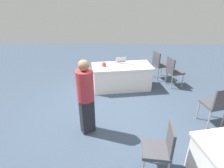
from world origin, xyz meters
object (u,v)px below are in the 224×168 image
object	(u,v)px
person_attendee_standing	(86,95)
yarn_ball	(104,64)
laptop_silver	(121,63)
chair_by_pillar	(173,70)
chair_tucked_right	(216,103)
chair_near_front	(161,147)
scissors_red	(134,65)
table_foreground	(122,77)
chair_tucked_left	(159,63)

from	to	relation	value
person_attendee_standing	yarn_ball	distance (m)	2.01
person_attendee_standing	laptop_silver	distance (m)	2.31
chair_by_pillar	yarn_ball	bearing A→B (deg)	-98.02
chair_tucked_right	yarn_ball	size ratio (longest dim) A/B	7.34
chair_near_front	scissors_red	bearing A→B (deg)	9.30
table_foreground	yarn_ball	bearing A→B (deg)	9.16
table_foreground	chair_tucked_left	world-z (taller)	chair_tucked_left
chair_by_pillar	chair_tucked_right	bearing A→B (deg)	-4.57
chair_near_front	chair_tucked_left	xyz separation A→B (m)	(-0.75, -3.82, 0.02)
table_foreground	chair_near_front	size ratio (longest dim) A/B	2.00
chair_tucked_right	laptop_silver	xyz separation A→B (m)	(2.04, -1.89, 0.22)
chair_near_front	yarn_ball	world-z (taller)	chair_near_front
table_foreground	chair_near_front	bearing A→B (deg)	100.09
chair_near_front	chair_tucked_right	xyz separation A→B (m)	(-1.48, -1.29, 0.02)
chair_near_front	chair_tucked_right	world-z (taller)	chair_tucked_right
chair_near_front	chair_tucked_right	size ratio (longest dim) A/B	0.97
chair_tucked_left	yarn_ball	xyz separation A→B (m)	(1.83, 0.83, 0.25)
laptop_silver	scissors_red	world-z (taller)	laptop_silver
chair_by_pillar	scissors_red	world-z (taller)	chair_by_pillar
scissors_red	chair_near_front	bearing A→B (deg)	-58.41
chair_tucked_right	person_attendee_standing	size ratio (longest dim) A/B	0.59
person_attendee_standing	table_foreground	bearing A→B (deg)	36.45
laptop_silver	chair_tucked_left	bearing A→B (deg)	-162.72
chair_tucked_left	scissors_red	size ratio (longest dim) A/B	5.44
person_attendee_standing	scissors_red	distance (m)	2.44
chair_tucked_right	laptop_silver	bearing A→B (deg)	122.00
table_foreground	chair_tucked_left	size ratio (longest dim) A/B	1.95
chair_tucked_right	scissors_red	size ratio (longest dim) A/B	5.44
chair_tucked_left	scissors_red	xyz separation A→B (m)	(0.94, 0.67, 0.19)
chair_near_front	chair_by_pillar	distance (m)	3.46
yarn_ball	chair_by_pillar	bearing A→B (deg)	-172.52
table_foreground	laptop_silver	xyz separation A→B (m)	(0.01, -0.10, 0.41)
chair_tucked_left	chair_tucked_right	distance (m)	2.64
table_foreground	chair_tucked_right	xyz separation A→B (m)	(-2.03, 1.79, 0.19)
chair_tucked_right	person_attendee_standing	bearing A→B (deg)	170.64
chair_near_front	laptop_silver	size ratio (longest dim) A/B	2.66
chair_near_front	laptop_silver	bearing A→B (deg)	15.92
yarn_ball	chair_tucked_left	bearing A→B (deg)	-155.77
table_foreground	yarn_ball	world-z (taller)	yarn_ball
chair_tucked_right	yarn_ball	xyz separation A→B (m)	(2.57, -1.71, 0.25)
chair_tucked_left	laptop_silver	distance (m)	1.48
chair_tucked_right	person_attendee_standing	distance (m)	2.85
chair_tucked_left	chair_by_pillar	bearing A→B (deg)	11.77
chair_tucked_left	laptop_silver	size ratio (longest dim) A/B	2.74
chair_near_front	table_foreground	bearing A→B (deg)	15.99
chair_tucked_right	scissors_red	xyz separation A→B (m)	(1.67, -1.86, 0.19)
chair_near_front	chair_tucked_left	bearing A→B (deg)	-5.19
yarn_ball	laptop_silver	bearing A→B (deg)	-160.63
chair_tucked_left	chair_by_pillar	xyz separation A→B (m)	(-0.35, 0.54, -0.03)
table_foreground	laptop_silver	size ratio (longest dim) A/B	5.33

